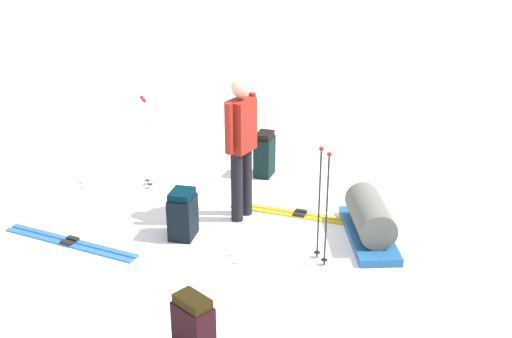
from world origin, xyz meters
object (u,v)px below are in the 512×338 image
object	(u,v)px
ski_pair_near	(300,214)
gear_sled	(370,220)
ski_pair_far	(70,242)
ski_poles_planted_near	(323,201)
backpack_large_dark	(264,154)
backpack_bright	(183,214)
backpack_small_spare	(193,326)
skier_standing	(241,142)
ski_poles_planted_far	(146,138)

from	to	relation	value
ski_pair_near	gear_sled	world-z (taller)	gear_sled
ski_pair_far	gear_sled	xyz separation A→B (m)	(0.18, 3.30, 0.21)
ski_poles_planted_near	backpack_large_dark	bearing A→B (deg)	-171.59
backpack_large_dark	backpack_bright	size ratio (longest dim) A/B	1.11
backpack_large_dark	backpack_small_spare	xyz separation A→B (m)	(3.70, -0.97, -0.04)
ski_pair_far	backpack_small_spare	xyz separation A→B (m)	(1.99, 1.36, 0.26)
backpack_small_spare	ski_pair_near	bearing A→B (deg)	152.42
skier_standing	ski_pair_near	distance (m)	1.17
ski_pair_near	ski_poles_planted_near	bearing A→B (deg)	2.52
backpack_bright	backpack_large_dark	bearing A→B (deg)	146.86
skier_standing	gear_sled	bearing A→B (deg)	64.48
gear_sled	backpack_small_spare	bearing A→B (deg)	-47.11
skier_standing	ski_pair_far	xyz separation A→B (m)	(0.47, -1.93, -0.94)
skier_standing	backpack_bright	xyz separation A→B (m)	(0.42, -0.69, -0.68)
backpack_large_dark	backpack_small_spare	size ratio (longest dim) A/B	1.13
backpack_bright	ski_poles_planted_far	size ratio (longest dim) A/B	0.46
ski_pair_far	backpack_bright	world-z (taller)	backpack_bright
ski_pair_near	backpack_large_dark	bearing A→B (deg)	-166.77
ski_pair_near	ski_pair_far	size ratio (longest dim) A/B	1.05
backpack_bright	gear_sled	xyz separation A→B (m)	(0.23, 2.06, -0.05)
skier_standing	backpack_bright	distance (m)	1.06
gear_sled	ski_poles_planted_near	bearing A→B (deg)	-54.75
skier_standing	ski_pair_near	xyz separation A→B (m)	(0.03, 0.70, -0.94)
skier_standing	gear_sled	world-z (taller)	skier_standing
ski_pair_far	backpack_small_spare	distance (m)	2.42
backpack_bright	ski_poles_planted_near	distance (m)	1.64
backpack_bright	ski_pair_near	bearing A→B (deg)	105.80
backpack_bright	ski_poles_planted_near	bearing A→B (deg)	64.78
backpack_small_spare	ski_poles_planted_far	xyz separation A→B (m)	(-3.46, -0.59, 0.41)
skier_standing	ski_poles_planted_near	xyz separation A→B (m)	(1.10, 0.75, -0.26)
ski_poles_planted_far	backpack_bright	bearing A→B (deg)	18.47
gear_sled	ski_poles_planted_far	bearing A→B (deg)	-123.15
backpack_large_dark	backpack_small_spare	bearing A→B (deg)	-14.67
ski_pair_near	ski_poles_planted_far	bearing A→B (deg)	-118.99
ski_pair_near	ski_pair_far	world-z (taller)	same
skier_standing	ski_pair_near	world-z (taller)	skier_standing
ski_poles_planted_far	backpack_large_dark	bearing A→B (deg)	98.78
skier_standing	ski_pair_far	bearing A→B (deg)	-76.30
backpack_small_spare	gear_sled	distance (m)	2.65
ski_pair_near	backpack_small_spare	bearing A→B (deg)	-27.58
backpack_small_spare	ski_poles_planted_near	bearing A→B (deg)	135.98
skier_standing	backpack_bright	world-z (taller)	skier_standing
ski_poles_planted_near	ski_poles_planted_far	distance (m)	2.83
backpack_bright	ski_poles_planted_near	xyz separation A→B (m)	(0.67, 1.43, 0.43)
backpack_bright	skier_standing	bearing A→B (deg)	121.66
ski_pair_far	backpack_small_spare	bearing A→B (deg)	34.46
ski_pair_near	backpack_large_dark	xyz separation A→B (m)	(-1.27, -0.30, 0.29)
ski_poles_planted_far	ski_pair_far	bearing A→B (deg)	-27.64
backpack_small_spare	gear_sled	world-z (taller)	backpack_small_spare
ski_poles_planted_near	gear_sled	bearing A→B (deg)	125.25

